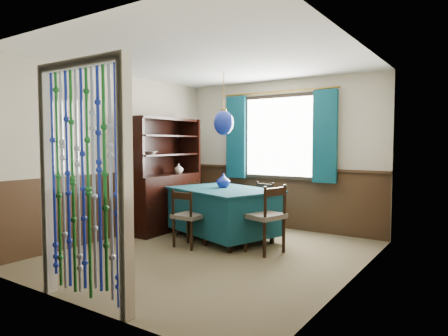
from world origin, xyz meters
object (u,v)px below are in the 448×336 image
Objects in this scene: bowl_shelf at (150,153)px; dining_table at (224,210)px; pendant_lamp at (224,123)px; vase_table at (223,181)px; chair_near at (188,216)px; chair_left at (192,203)px; vase_sideboard at (179,168)px; chair_far at (260,206)px; chair_right at (266,217)px; sideboard at (164,192)px.

dining_table is at bearing 17.54° from bowl_shelf.
vase_table is (-0.09, 0.12, -0.88)m from pendant_lamp.
chair_near is at bearing -16.17° from bowl_shelf.
bowl_shelf is (-1.15, -0.36, -0.45)m from pendant_lamp.
bowl_shelf is at bearing -144.06° from dining_table.
chair_left is at bearing 160.43° from pendant_lamp.
vase_sideboard reaches higher than chair_near.
chair_left is (-0.85, 0.30, -0.01)m from dining_table.
chair_far is at bearing 74.43° from chair_near.
chair_far is 1.00× the size of chair_left.
vase_sideboard is at bearing 164.67° from pendant_lamp.
chair_left is 1.84m from chair_right.
chair_near is 0.99× the size of chair_left.
sideboard is 1.64m from pendant_lamp.
bowl_shelf is at bearing -155.26° from vase_table.
chair_far is (0.24, 0.68, -0.01)m from dining_table.
chair_far is 4.45× the size of vase_sideboard.
chair_right is at bearing 105.02° from chair_left.
chair_right is 0.49× the size of sideboard.
chair_far is at bearing 59.00° from vase_table.
pendant_lamp reaches higher than chair_left.
sideboard reaches higher than bowl_shelf.
vase_sideboard reaches higher than chair_right.
sideboard reaches higher than dining_table.
bowl_shelf is (0.06, -0.36, 0.66)m from sideboard.
chair_left reaches higher than chair_near.
vase_sideboard is (-1.15, 0.31, -0.73)m from pendant_lamp.
chair_left is 0.51m from sideboard.
pendant_lamp is (-0.88, 0.30, 1.27)m from chair_right.
chair_left is 1.13m from bowl_shelf.
bowl_shelf is (-2.03, -0.06, 0.82)m from chair_right.
dining_table is at bearing 81.91° from chair_far.
pendant_lamp reaches higher than bowl_shelf.
chair_right reaches higher than dining_table.
dining_table is 2.28× the size of chair_far.
vase_table is at bearing 86.28° from chair_near.
chair_near is (-0.16, -0.65, -0.01)m from dining_table.
vase_table reaches higher than dining_table.
chair_far is (0.40, 1.33, 0.00)m from chair_near.
chair_far is at bearing 14.66° from vase_sideboard.
chair_right is 4.96× the size of vase_sideboard.
dining_table is 2.31× the size of chair_near.
vase_table is at bearing 126.26° from pendant_lamp.
sideboard is at bearing -14.91° from chair_left.
chair_near is at bearing 70.44° from chair_left.
chair_left is 3.62× the size of bowl_shelf.
chair_right reaches higher than chair_left.
pendant_lamp is 4.63× the size of vase_table.
pendant_lamp reaches higher than chair_right.
sideboard is at bearing -100.75° from vase_sideboard.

